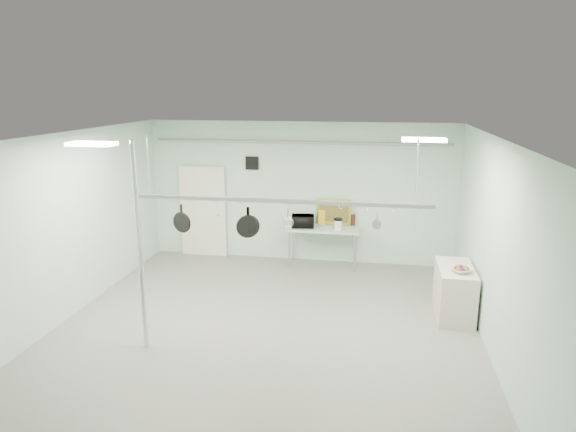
% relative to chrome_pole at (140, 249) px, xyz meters
% --- Properties ---
extents(floor, '(8.00, 8.00, 0.00)m').
position_rel_chrome_pole_xyz_m(floor, '(1.70, 0.60, -1.60)').
color(floor, gray).
rests_on(floor, ground).
extents(ceiling, '(7.00, 8.00, 0.02)m').
position_rel_chrome_pole_xyz_m(ceiling, '(1.70, 0.60, 1.59)').
color(ceiling, silver).
rests_on(ceiling, back_wall).
extents(back_wall, '(7.00, 0.02, 3.20)m').
position_rel_chrome_pole_xyz_m(back_wall, '(1.70, 4.59, 0.00)').
color(back_wall, '#A9CBBE').
rests_on(back_wall, floor).
extents(right_wall, '(0.02, 8.00, 3.20)m').
position_rel_chrome_pole_xyz_m(right_wall, '(5.19, 0.60, 0.00)').
color(right_wall, '#A9CBBE').
rests_on(right_wall, floor).
extents(door, '(1.10, 0.10, 2.20)m').
position_rel_chrome_pole_xyz_m(door, '(-0.60, 4.54, -0.55)').
color(door, silver).
rests_on(door, floor).
extents(wall_vent, '(0.30, 0.04, 0.30)m').
position_rel_chrome_pole_xyz_m(wall_vent, '(0.60, 4.57, 0.65)').
color(wall_vent, black).
rests_on(wall_vent, back_wall).
extents(conduit_pipe, '(6.60, 0.07, 0.07)m').
position_rel_chrome_pole_xyz_m(conduit_pipe, '(1.70, 4.50, 1.15)').
color(conduit_pipe, gray).
rests_on(conduit_pipe, back_wall).
extents(chrome_pole, '(0.08, 0.08, 3.20)m').
position_rel_chrome_pole_xyz_m(chrome_pole, '(0.00, 0.00, 0.00)').
color(chrome_pole, silver).
rests_on(chrome_pole, floor).
extents(prep_table, '(1.60, 0.70, 0.91)m').
position_rel_chrome_pole_xyz_m(prep_table, '(2.30, 4.20, -0.77)').
color(prep_table, '#A8C6B6').
rests_on(prep_table, floor).
extents(side_cabinet, '(0.60, 1.20, 0.90)m').
position_rel_chrome_pole_xyz_m(side_cabinet, '(4.85, 2.00, -1.15)').
color(side_cabinet, beige).
rests_on(side_cabinet, floor).
extents(pot_rack, '(4.80, 0.06, 1.00)m').
position_rel_chrome_pole_xyz_m(pot_rack, '(1.90, 0.90, 0.63)').
color(pot_rack, '#B7B7BC').
rests_on(pot_rack, ceiling).
extents(light_panel_left, '(0.65, 0.30, 0.05)m').
position_rel_chrome_pole_xyz_m(light_panel_left, '(-0.50, -0.20, 1.56)').
color(light_panel_left, white).
rests_on(light_panel_left, ceiling).
extents(light_panel_right, '(0.65, 0.30, 0.05)m').
position_rel_chrome_pole_xyz_m(light_panel_right, '(4.10, 1.20, 1.56)').
color(light_panel_right, white).
rests_on(light_panel_right, ceiling).
extents(microwave, '(0.53, 0.40, 0.27)m').
position_rel_chrome_pole_xyz_m(microwave, '(1.85, 4.15, -0.56)').
color(microwave, black).
rests_on(microwave, prep_table).
extents(coffee_canister, '(0.20, 0.20, 0.21)m').
position_rel_chrome_pole_xyz_m(coffee_canister, '(2.64, 4.06, -0.59)').
color(coffee_canister, silver).
rests_on(coffee_canister, prep_table).
extents(painting_large, '(0.79, 0.20, 0.58)m').
position_rel_chrome_pole_xyz_m(painting_large, '(2.50, 4.50, -0.41)').
color(painting_large, gold).
rests_on(painting_large, prep_table).
extents(painting_small, '(0.30, 0.10, 0.25)m').
position_rel_chrome_pole_xyz_m(painting_small, '(2.84, 4.50, -0.57)').
color(painting_small, '#331712').
rests_on(painting_small, prep_table).
extents(fruit_bowl, '(0.43, 0.43, 0.08)m').
position_rel_chrome_pole_xyz_m(fruit_bowl, '(4.89, 1.75, -0.66)').
color(fruit_bowl, silver).
rests_on(fruit_bowl, side_cabinet).
extents(skillet_left, '(0.35, 0.15, 0.47)m').
position_rel_chrome_pole_xyz_m(skillet_left, '(0.32, 0.90, 0.25)').
color(skillet_left, black).
rests_on(skillet_left, pot_rack).
extents(skillet_mid, '(0.30, 0.09, 0.42)m').
position_rel_chrome_pole_xyz_m(skillet_mid, '(1.44, 0.90, 0.28)').
color(skillet_mid, black).
rests_on(skillet_mid, pot_rack).
extents(skillet_right, '(0.37, 0.20, 0.52)m').
position_rel_chrome_pole_xyz_m(skillet_right, '(1.43, 0.90, 0.23)').
color(skillet_right, black).
rests_on(skillet_right, pot_rack).
extents(whisk, '(0.21, 0.21, 0.31)m').
position_rel_chrome_pole_xyz_m(whisk, '(2.08, 0.90, 0.33)').
color(whisk, silver).
rests_on(whisk, pot_rack).
extents(grater, '(0.10, 0.04, 0.25)m').
position_rel_chrome_pole_xyz_m(grater, '(2.61, 0.90, 0.36)').
color(grater, yellow).
rests_on(grater, pot_rack).
extents(saucepan, '(0.17, 0.14, 0.27)m').
position_rel_chrome_pole_xyz_m(saucepan, '(3.46, 0.90, 0.35)').
color(saucepan, silver).
rests_on(saucepan, pot_rack).
extents(fruit_cluster, '(0.24, 0.24, 0.09)m').
position_rel_chrome_pole_xyz_m(fruit_cluster, '(4.89, 1.75, -0.62)').
color(fruit_cluster, '#A90F1E').
rests_on(fruit_cluster, fruit_bowl).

